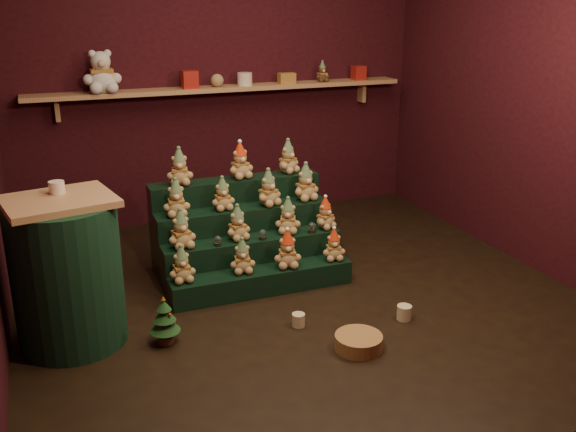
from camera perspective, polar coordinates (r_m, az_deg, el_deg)
name	(u,v)px	position (r m, az deg, el deg)	size (l,w,h in m)	color
ground	(298,295)	(4.85, 0.85, -7.01)	(4.00, 4.00, 0.00)	black
back_wall	(218,76)	(6.35, -6.22, 12.31)	(4.00, 0.10, 2.80)	black
front_wall	(492,188)	(2.68, 17.71, 2.35)	(4.00, 0.10, 2.80)	black
right_wall	(539,93)	(5.52, 21.38, 10.15)	(0.10, 4.00, 2.80)	black
back_shelf	(224,89)	(6.19, -5.74, 11.17)	(3.60, 0.26, 0.24)	tan
riser_tier_front	(262,281)	(4.86, -2.31, -5.79)	(1.40, 0.22, 0.18)	black
riser_tier_midfront	(253,259)	(5.02, -3.14, -3.87)	(1.40, 0.22, 0.36)	black
riser_tier_midback	(244,239)	(5.18, -3.93, -2.07)	(1.40, 0.22, 0.54)	black
riser_tier_back	(236,220)	(5.35, -4.66, -0.37)	(1.40, 0.22, 0.72)	black
teddy_0	(182,264)	(4.65, -9.44, -4.23)	(0.19, 0.17, 0.27)	tan
teddy_1	(242,256)	(4.75, -4.08, -3.54)	(0.19, 0.17, 0.26)	tan
teddy_2	(287,249)	(4.82, -0.05, -2.94)	(0.21, 0.19, 0.29)	tan
teddy_3	(334,245)	(4.97, 4.09, -2.54)	(0.18, 0.16, 0.25)	tan
teddy_4	(181,229)	(4.77, -9.50, -1.15)	(0.21, 0.19, 0.29)	tan
teddy_5	(238,223)	(4.89, -4.51, -0.58)	(0.19, 0.17, 0.27)	tan
teddy_6	(288,215)	(5.01, 0.00, 0.05)	(0.20, 0.18, 0.28)	tan
teddy_7	(325,213)	(5.11, 3.33, 0.26)	(0.18, 0.16, 0.25)	tan
teddy_8	(176,198)	(4.91, -9.92, 1.62)	(0.20, 0.18, 0.29)	tan
teddy_9	(223,194)	(5.01, -5.84, 1.99)	(0.19, 0.17, 0.26)	tan
teddy_10	(268,188)	(5.09, -1.75, 2.54)	(0.21, 0.19, 0.29)	tan
teddy_11	(306,182)	(5.23, 1.57, 3.05)	(0.22, 0.19, 0.30)	tan
teddy_12	(179,167)	(5.09, -9.62, 4.35)	(0.21, 0.19, 0.29)	tan
teddy_13	(240,161)	(5.21, -4.27, 4.93)	(0.21, 0.19, 0.29)	tan
teddy_14	(288,156)	(5.36, 0.00, 5.32)	(0.20, 0.18, 0.28)	tan
snow_globe_a	(218,241)	(4.81, -6.26, -2.19)	(0.06, 0.06, 0.08)	black
snow_globe_b	(263,234)	(4.90, -2.26, -1.65)	(0.06, 0.06, 0.08)	black
snow_globe_c	(312,227)	(5.04, 2.14, -1.02)	(0.06, 0.06, 0.09)	black
side_table	(67,273)	(4.27, -19.02, -4.77)	(0.73, 0.68, 0.97)	tan
table_ornament	(57,187)	(4.19, -19.87, 2.41)	(0.10, 0.10, 0.08)	beige
mini_christmas_tree	(165,320)	(4.22, -10.91, -9.09)	(0.20, 0.20, 0.34)	#492F1A
mug_left	(298,320)	(4.40, 0.93, -9.22)	(0.09, 0.09, 0.09)	beige
mug_right	(404,313)	(4.56, 10.29, -8.44)	(0.10, 0.10, 0.10)	beige
wicker_basket	(359,342)	(4.17, 6.29, -11.08)	(0.30, 0.30, 0.10)	#9D6C3F
white_bear	(101,66)	(5.93, -16.30, 12.68)	(0.33, 0.30, 0.46)	silver
brown_bear	(322,72)	(6.49, 3.07, 12.69)	(0.14, 0.13, 0.20)	#4A2B18
gift_tin_red_a	(190,79)	(6.08, -8.74, 11.91)	(0.14, 0.14, 0.16)	#B0221B
gift_tin_cream	(245,79)	(6.22, -3.86, 12.05)	(0.14, 0.14, 0.12)	beige
gift_tin_red_b	(359,73)	(6.67, 6.29, 12.54)	(0.12, 0.12, 0.14)	#B0221B
shelf_plush_ball	(217,80)	(6.14, -6.32, 11.89)	(0.12, 0.12, 0.12)	tan
scarf_gift_box	(287,78)	(6.36, -0.11, 12.15)	(0.16, 0.10, 0.10)	orange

